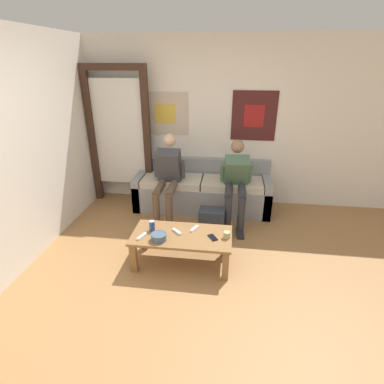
{
  "coord_description": "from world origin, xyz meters",
  "views": [
    {
      "loc": [
        0.39,
        -2.31,
        2.2
      ],
      "look_at": [
        -0.06,
        1.1,
        0.67
      ],
      "focal_mm": 28.0,
      "sensor_mm": 36.0,
      "label": 1
    }
  ],
  "objects_px": {
    "coffee_table": "(182,239)",
    "person_seated_teen": "(236,180)",
    "backpack": "(212,222)",
    "person_seated_adult": "(168,175)",
    "game_controller_near_left": "(195,229)",
    "drink_can_blue": "(152,226)",
    "cell_phone": "(213,237)",
    "couch": "(202,191)",
    "pillar_candle": "(227,235)",
    "game_controller_far_center": "(142,236)",
    "game_controller_near_right": "(177,232)",
    "ceramic_bowl": "(159,236)"
  },
  "relations": [
    {
      "from": "coffee_table",
      "to": "person_seated_adult",
      "type": "height_order",
      "value": "person_seated_adult"
    },
    {
      "from": "couch",
      "to": "cell_phone",
      "type": "distance_m",
      "value": 1.53
    },
    {
      "from": "drink_can_blue",
      "to": "cell_phone",
      "type": "bearing_deg",
      "value": -5.18
    },
    {
      "from": "couch",
      "to": "game_controller_near_right",
      "type": "xyz_separation_m",
      "value": [
        -0.15,
        -1.44,
        0.12
      ]
    },
    {
      "from": "pillar_candle",
      "to": "person_seated_adult",
      "type": "bearing_deg",
      "value": 128.52
    },
    {
      "from": "ceramic_bowl",
      "to": "person_seated_teen",
      "type": "bearing_deg",
      "value": 57.35
    },
    {
      "from": "person_seated_adult",
      "to": "drink_can_blue",
      "type": "xyz_separation_m",
      "value": [
        0.04,
        -1.08,
        -0.21
      ]
    },
    {
      "from": "person_seated_teen",
      "to": "game_controller_near_left",
      "type": "relative_size",
      "value": 7.9
    },
    {
      "from": "person_seated_teen",
      "to": "game_controller_near_right",
      "type": "height_order",
      "value": "person_seated_teen"
    },
    {
      "from": "ceramic_bowl",
      "to": "game_controller_near_right",
      "type": "xyz_separation_m",
      "value": [
        0.17,
        0.18,
        -0.03
      ]
    },
    {
      "from": "person_seated_adult",
      "to": "game_controller_far_center",
      "type": "height_order",
      "value": "person_seated_adult"
    },
    {
      "from": "coffee_table",
      "to": "person_seated_adult",
      "type": "xyz_separation_m",
      "value": [
        -0.39,
        1.12,
        0.34
      ]
    },
    {
      "from": "coffee_table",
      "to": "game_controller_near_right",
      "type": "relative_size",
      "value": 8.96
    },
    {
      "from": "ceramic_bowl",
      "to": "pillar_candle",
      "type": "height_order",
      "value": "pillar_candle"
    },
    {
      "from": "ceramic_bowl",
      "to": "pillar_candle",
      "type": "bearing_deg",
      "value": 10.81
    },
    {
      "from": "person_seated_adult",
      "to": "game_controller_near_left",
      "type": "height_order",
      "value": "person_seated_adult"
    },
    {
      "from": "game_controller_near_left",
      "to": "game_controller_far_center",
      "type": "distance_m",
      "value": 0.61
    },
    {
      "from": "game_controller_near_right",
      "to": "couch",
      "type": "bearing_deg",
      "value": 84.14
    },
    {
      "from": "person_seated_adult",
      "to": "pillar_candle",
      "type": "distance_m",
      "value": 1.46
    },
    {
      "from": "coffee_table",
      "to": "person_seated_teen",
      "type": "height_order",
      "value": "person_seated_teen"
    },
    {
      "from": "backpack",
      "to": "person_seated_teen",
      "type": "bearing_deg",
      "value": 56.76
    },
    {
      "from": "couch",
      "to": "game_controller_near_right",
      "type": "bearing_deg",
      "value": -95.86
    },
    {
      "from": "cell_phone",
      "to": "person_seated_adult",
      "type": "bearing_deg",
      "value": 122.91
    },
    {
      "from": "person_seated_adult",
      "to": "coffee_table",
      "type": "bearing_deg",
      "value": -70.83
    },
    {
      "from": "game_controller_near_left",
      "to": "game_controller_far_center",
      "type": "height_order",
      "value": "same"
    },
    {
      "from": "ceramic_bowl",
      "to": "game_controller_near_left",
      "type": "xyz_separation_m",
      "value": [
        0.36,
        0.27,
        -0.03
      ]
    },
    {
      "from": "coffee_table",
      "to": "cell_phone",
      "type": "relative_size",
      "value": 7.5
    },
    {
      "from": "drink_can_blue",
      "to": "person_seated_teen",
      "type": "bearing_deg",
      "value": 49.42
    },
    {
      "from": "couch",
      "to": "person_seated_adult",
      "type": "xyz_separation_m",
      "value": [
        -0.48,
        -0.35,
        0.38
      ]
    },
    {
      "from": "person_seated_adult",
      "to": "ceramic_bowl",
      "type": "height_order",
      "value": "person_seated_adult"
    },
    {
      "from": "couch",
      "to": "game_controller_near_left",
      "type": "relative_size",
      "value": 14.46
    },
    {
      "from": "drink_can_blue",
      "to": "game_controller_near_left",
      "type": "height_order",
      "value": "drink_can_blue"
    },
    {
      "from": "coffee_table",
      "to": "couch",
      "type": "bearing_deg",
      "value": 86.65
    },
    {
      "from": "couch",
      "to": "ceramic_bowl",
      "type": "distance_m",
      "value": 1.66
    },
    {
      "from": "game_controller_far_center",
      "to": "couch",
      "type": "bearing_deg",
      "value": 72.04
    },
    {
      "from": "couch",
      "to": "coffee_table",
      "type": "distance_m",
      "value": 1.48
    },
    {
      "from": "coffee_table",
      "to": "person_seated_teen",
      "type": "xyz_separation_m",
      "value": [
        0.6,
        1.14,
        0.32
      ]
    },
    {
      "from": "game_controller_near_right",
      "to": "cell_phone",
      "type": "bearing_deg",
      "value": -7.88
    },
    {
      "from": "drink_can_blue",
      "to": "game_controller_far_center",
      "type": "bearing_deg",
      "value": -116.59
    },
    {
      "from": "person_seated_adult",
      "to": "ceramic_bowl",
      "type": "distance_m",
      "value": 1.3
    },
    {
      "from": "person_seated_adult",
      "to": "cell_phone",
      "type": "bearing_deg",
      "value": -57.09
    },
    {
      "from": "game_controller_far_center",
      "to": "cell_phone",
      "type": "relative_size",
      "value": 0.97
    },
    {
      "from": "pillar_candle",
      "to": "backpack",
      "type": "bearing_deg",
      "value": 107.09
    },
    {
      "from": "backpack",
      "to": "pillar_candle",
      "type": "distance_m",
      "value": 0.76
    },
    {
      "from": "couch",
      "to": "coffee_table",
      "type": "relative_size",
      "value": 1.86
    },
    {
      "from": "pillar_candle",
      "to": "game_controller_far_center",
      "type": "relative_size",
      "value": 0.59
    },
    {
      "from": "person_seated_adult",
      "to": "game_controller_far_center",
      "type": "xyz_separation_m",
      "value": [
        -0.04,
        -1.24,
        -0.26
      ]
    },
    {
      "from": "ceramic_bowl",
      "to": "cell_phone",
      "type": "relative_size",
      "value": 1.16
    },
    {
      "from": "coffee_table",
      "to": "game_controller_near_right",
      "type": "bearing_deg",
      "value": 152.88
    },
    {
      "from": "couch",
      "to": "drink_can_blue",
      "type": "xyz_separation_m",
      "value": [
        -0.44,
        -1.44,
        0.17
      ]
    }
  ]
}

